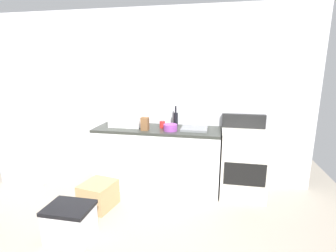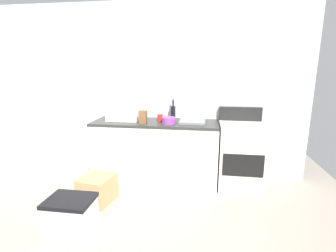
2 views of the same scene
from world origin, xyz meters
TOP-DOWN VIEW (x-y plane):
  - ground_plane at (0.00, 0.00)m, footprint 6.00×6.00m
  - wall_back at (0.00, 1.55)m, footprint 5.00×0.10m
  - kitchen_counter at (0.30, 1.20)m, footprint 1.80×0.60m
  - refrigerator at (-1.75, 1.15)m, footprint 0.68×0.66m
  - stove_oven at (1.52, 1.21)m, footprint 0.60×0.61m
  - microwave at (-0.18, 1.26)m, footprint 0.46×0.34m
  - sink_basin at (0.84, 1.21)m, footprint 0.36×0.32m
  - wine_bottle at (0.54, 1.39)m, footprint 0.07×0.07m
  - coffee_mug at (0.37, 1.23)m, footprint 0.08×0.08m
  - knife_block at (0.16, 1.06)m, footprint 0.10×0.10m
  - mixing_bowl at (0.52, 1.09)m, footprint 0.19×0.19m
  - cardboard_box_large at (-0.30, 0.48)m, footprint 0.44×0.47m
  - storage_bin at (-0.30, -0.16)m, footprint 0.46×0.36m

SIDE VIEW (x-z plane):
  - ground_plane at x=0.00m, z-range 0.00..0.00m
  - cardboard_box_large at x=-0.30m, z-range 0.00..0.33m
  - storage_bin at x=-0.30m, z-range 0.00..0.38m
  - kitchen_counter at x=0.30m, z-range 0.00..0.90m
  - stove_oven at x=1.52m, z-range -0.08..1.02m
  - refrigerator at x=-1.75m, z-range 0.00..1.75m
  - sink_basin at x=0.84m, z-range 0.90..0.93m
  - mixing_bowl at x=0.52m, z-range 0.90..0.99m
  - coffee_mug at x=0.37m, z-range 0.90..1.00m
  - knife_block at x=0.16m, z-range 0.90..1.08m
  - wine_bottle at x=0.54m, z-range 0.86..1.16m
  - microwave at x=-0.18m, z-range 0.90..1.17m
  - wall_back at x=0.00m, z-range 0.00..2.60m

